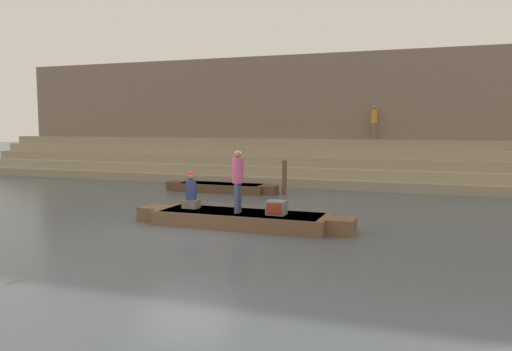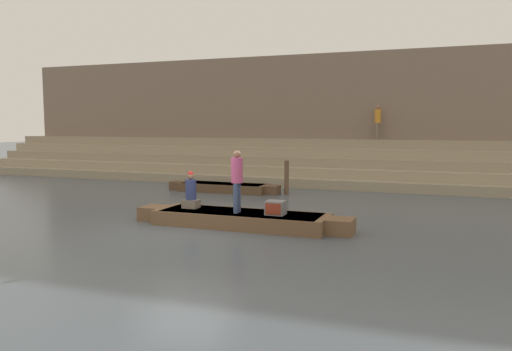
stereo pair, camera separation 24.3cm
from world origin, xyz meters
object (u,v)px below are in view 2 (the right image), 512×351
Objects in this scene: rowboat_main at (241,219)px; mooring_post at (287,177)px; person_on_steps at (378,120)px; person_rowing at (191,193)px; moored_boat_shore at (223,187)px; tv_set at (276,208)px; person_standing at (237,177)px.

mooring_post is at bearing 96.26° from rowboat_main.
person_on_steps is (2.93, 5.03, 2.36)m from mooring_post.
person_rowing is at bearing 176.26° from rowboat_main.
rowboat_main is 1.28× the size of moored_boat_shore.
person_on_steps is at bearing 67.62° from person_rowing.
person_rowing is 12.34m from person_on_steps.
moored_boat_shore is at bearing 119.44° from tv_set.
rowboat_main is 1.11m from tv_set.
person_on_steps is (2.20, 11.64, 2.83)m from rowboat_main.
tv_set is at bearing -5.94° from person_standing.
rowboat_main is at bearing -56.35° from moored_boat_shore.
person_standing is 0.35× the size of moored_boat_shore.
mooring_post is at bearing 85.38° from person_standing.
moored_boat_shore is (-1.83, 6.26, -0.65)m from person_rowing.
moored_boat_shore is 3.01× the size of person_on_steps.
person_on_steps is (2.24, 11.79, 1.65)m from person_standing.
person_standing is 12.12m from person_on_steps.
moored_boat_shore is at bearing -174.71° from mooring_post.
tv_set is at bearing -3.74° from rowboat_main.
person_rowing reaches higher than rowboat_main.
person_standing is at bearing -139.25° from person_on_steps.
person_rowing is at bearing 160.24° from person_standing.
rowboat_main is 7.23m from moored_boat_shore.
person_rowing is 0.66× the size of person_on_steps.
moored_boat_shore is (-3.38, 6.52, -1.20)m from person_standing.
mooring_post is (0.87, 6.51, -0.16)m from person_rowing.
person_rowing is 0.79× the size of mooring_post.
mooring_post is 0.84× the size of person_on_steps.
person_standing is 1.67m from person_rowing.
tv_set is at bearing -134.14° from person_on_steps.
mooring_post reaches higher than rowboat_main.
person_on_steps is at bearing 79.26° from rowboat_main.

